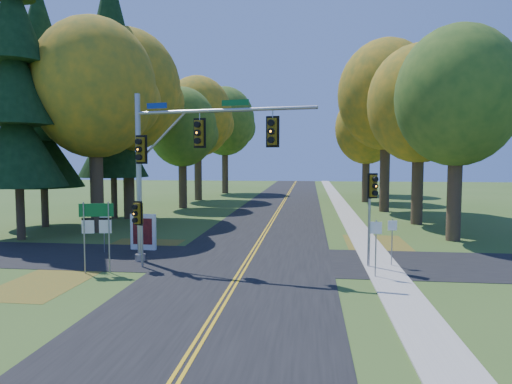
# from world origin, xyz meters

# --- Properties ---
(ground) EXTENTS (160.00, 160.00, 0.00)m
(ground) POSITION_xyz_m (0.00, 0.00, 0.00)
(ground) COLOR #33541D
(ground) RESTS_ON ground
(road_main) EXTENTS (8.00, 160.00, 0.02)m
(road_main) POSITION_xyz_m (0.00, 0.00, 0.01)
(road_main) COLOR black
(road_main) RESTS_ON ground
(road_cross) EXTENTS (60.00, 6.00, 0.02)m
(road_cross) POSITION_xyz_m (0.00, 2.00, 0.01)
(road_cross) COLOR black
(road_cross) RESTS_ON ground
(centerline_left) EXTENTS (0.10, 160.00, 0.01)m
(centerline_left) POSITION_xyz_m (-0.10, 0.00, 0.03)
(centerline_left) COLOR gold
(centerline_left) RESTS_ON road_main
(centerline_right) EXTENTS (0.10, 160.00, 0.01)m
(centerline_right) POSITION_xyz_m (0.10, 0.00, 0.03)
(centerline_right) COLOR gold
(centerline_right) RESTS_ON road_main
(sidewalk_east) EXTENTS (1.60, 160.00, 0.06)m
(sidewalk_east) POSITION_xyz_m (6.20, 0.00, 0.03)
(sidewalk_east) COLOR #9E998E
(sidewalk_east) RESTS_ON ground
(leaf_patch_w_near) EXTENTS (4.00, 6.00, 0.00)m
(leaf_patch_w_near) POSITION_xyz_m (-6.50, 4.00, 0.01)
(leaf_patch_w_near) COLOR brown
(leaf_patch_w_near) RESTS_ON ground
(leaf_patch_e) EXTENTS (3.50, 8.00, 0.00)m
(leaf_patch_e) POSITION_xyz_m (6.80, 6.00, 0.01)
(leaf_patch_e) COLOR brown
(leaf_patch_e) RESTS_ON ground
(leaf_patch_w_far) EXTENTS (3.00, 5.00, 0.00)m
(leaf_patch_w_far) POSITION_xyz_m (-7.50, -3.00, 0.01)
(leaf_patch_w_far) COLOR brown
(leaf_patch_w_far) RESTS_ON ground
(tree_w_a) EXTENTS (8.00, 8.00, 14.15)m
(tree_w_a) POSITION_xyz_m (-11.13, 9.38, 9.49)
(tree_w_a) COLOR #38281C
(tree_w_a) RESTS_ON ground
(tree_e_a) EXTENTS (7.20, 7.20, 12.73)m
(tree_e_a) POSITION_xyz_m (11.57, 8.77, 8.53)
(tree_e_a) COLOR #38281C
(tree_e_a) RESTS_ON ground
(tree_w_b) EXTENTS (8.60, 8.60, 15.38)m
(tree_w_b) POSITION_xyz_m (-11.72, 16.29, 10.37)
(tree_w_b) COLOR #38281C
(tree_w_b) RESTS_ON ground
(tree_e_b) EXTENTS (7.60, 7.60, 13.33)m
(tree_e_b) POSITION_xyz_m (10.97, 15.58, 8.90)
(tree_e_b) COLOR #38281C
(tree_e_b) RESTS_ON ground
(tree_w_c) EXTENTS (6.80, 6.80, 11.91)m
(tree_w_c) POSITION_xyz_m (-9.54, 24.47, 7.94)
(tree_w_c) COLOR #38281C
(tree_w_c) RESTS_ON ground
(tree_e_c) EXTENTS (8.80, 8.80, 15.79)m
(tree_e_c) POSITION_xyz_m (9.88, 23.69, 10.66)
(tree_e_c) COLOR #38281C
(tree_e_c) RESTS_ON ground
(tree_w_d) EXTENTS (8.20, 8.20, 14.56)m
(tree_w_d) POSITION_xyz_m (-10.13, 33.18, 9.78)
(tree_w_d) COLOR #38281C
(tree_w_d) RESTS_ON ground
(tree_e_d) EXTENTS (7.00, 7.00, 12.32)m
(tree_e_d) POSITION_xyz_m (9.26, 32.87, 8.24)
(tree_e_d) COLOR #38281C
(tree_e_d) RESTS_ON ground
(tree_w_e) EXTENTS (8.40, 8.40, 14.97)m
(tree_w_e) POSITION_xyz_m (-8.92, 44.09, 10.07)
(tree_w_e) COLOR #38281C
(tree_w_e) RESTS_ON ground
(tree_e_e) EXTENTS (7.80, 7.80, 13.74)m
(tree_e_e) POSITION_xyz_m (10.47, 43.58, 9.19)
(tree_e_e) COLOR #38281C
(tree_e_e) RESTS_ON ground
(pine_a) EXTENTS (5.60, 5.60, 19.48)m
(pine_a) POSITION_xyz_m (-14.50, 6.00, 9.18)
(pine_a) COLOR #38281C
(pine_a) RESTS_ON ground
(pine_b) EXTENTS (5.60, 5.60, 17.31)m
(pine_b) POSITION_xyz_m (-16.00, 11.00, 8.16)
(pine_b) COLOR #38281C
(pine_b) RESTS_ON ground
(pine_c) EXTENTS (5.60, 5.60, 20.56)m
(pine_c) POSITION_xyz_m (-13.00, 16.00, 9.69)
(pine_c) COLOR #38281C
(pine_c) RESTS_ON ground
(traffic_mast) EXTENTS (8.63, 1.93, 7.95)m
(traffic_mast) POSITION_xyz_m (-3.03, 0.75, 5.11)
(traffic_mast) COLOR #9B9DA3
(traffic_mast) RESTS_ON ground
(east_signal_pole) EXTENTS (0.46, 0.56, 4.27)m
(east_signal_pole) POSITION_xyz_m (5.67, 1.02, 3.24)
(east_signal_pole) COLOR #93959B
(east_signal_pole) RESTS_ON ground
(ped_signal_pole) EXTENTS (0.45, 0.55, 3.03)m
(ped_signal_pole) POSITION_xyz_m (-4.65, -0.18, 2.25)
(ped_signal_pole) COLOR #919399
(ped_signal_pole) RESTS_ON ground
(route_sign_cluster) EXTENTS (1.41, 0.36, 3.08)m
(route_sign_cluster) POSITION_xyz_m (-6.13, -1.21, 2.17)
(route_sign_cluster) COLOR gray
(route_sign_cluster) RESTS_ON ground
(info_kiosk) EXTENTS (1.42, 0.30, 1.95)m
(info_kiosk) POSITION_xyz_m (-5.94, 3.78, 0.97)
(info_kiosk) COLOR white
(info_kiosk) RESTS_ON ground
(reg_sign_e_north) EXTENTS (0.42, 0.10, 2.19)m
(reg_sign_e_north) POSITION_xyz_m (6.67, 1.49, 1.50)
(reg_sign_e_north) COLOR gray
(reg_sign_e_north) RESTS_ON ground
(reg_sign_e_south) EXTENTS (0.46, 0.11, 2.41)m
(reg_sign_e_south) POSITION_xyz_m (5.65, -0.62, 1.65)
(reg_sign_e_south) COLOR gray
(reg_sign_e_south) RESTS_ON ground
(reg_sign_w) EXTENTS (0.43, 0.08, 2.24)m
(reg_sign_w) POSITION_xyz_m (-7.74, 2.88, 1.53)
(reg_sign_w) COLOR gray
(reg_sign_w) RESTS_ON ground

